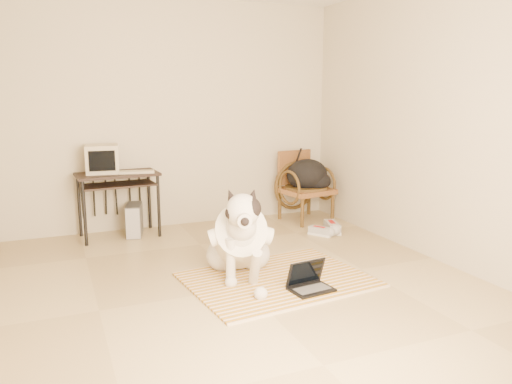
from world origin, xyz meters
TOP-DOWN VIEW (x-y plane):
  - floor at (0.00, 0.00)m, footprint 4.50×4.50m
  - wall_back at (0.00, 2.25)m, footprint 4.50×0.00m
  - wall_front at (0.00, -2.25)m, footprint 4.50×0.00m
  - wall_right at (2.00, 0.00)m, footprint 0.00×4.50m
  - rug at (0.33, 0.04)m, footprint 1.64×1.32m
  - dog at (0.06, 0.25)m, footprint 0.63×1.22m
  - laptop at (0.47, -0.27)m, footprint 0.37×0.29m
  - computer_desk at (-0.75, 1.96)m, footprint 0.91×0.55m
  - crt_monitor at (-0.89, 2.04)m, footprint 0.38×0.37m
  - desk_keyboard at (-0.54, 1.88)m, footprint 0.40×0.21m
  - pc_tower at (-0.59, 1.96)m, footprint 0.25×0.41m
  - rattan_chair at (1.54, 1.85)m, footprint 0.66×0.65m
  - backpack at (1.57, 1.77)m, footprint 0.55×0.44m
  - sneaker_left at (1.39, 1.14)m, footprint 0.25×0.30m
  - sneaker_right at (1.58, 1.21)m, footprint 0.22×0.36m

SIDE VIEW (x-z plane):
  - floor at x=0.00m, z-range 0.00..0.00m
  - rug at x=0.33m, z-range 0.00..0.02m
  - sneaker_left at x=1.39m, z-range -0.01..0.09m
  - sneaker_right at x=1.58m, z-range -0.01..0.11m
  - laptop at x=0.47m, z-range -0.04..0.20m
  - pc_tower at x=-0.59m, z-range 0.00..0.36m
  - dog at x=0.06m, z-range -0.09..0.79m
  - rattan_chair at x=1.54m, z-range 0.00..0.88m
  - backpack at x=1.57m, z-range 0.39..0.78m
  - computer_desk at x=-0.75m, z-range 0.26..1.00m
  - desk_keyboard at x=-0.54m, z-range 0.73..0.76m
  - crt_monitor at x=-0.89m, z-range 0.73..1.04m
  - wall_back at x=0.00m, z-range -0.90..3.60m
  - wall_front at x=0.00m, z-range -0.90..3.60m
  - wall_right at x=2.00m, z-range -0.90..3.60m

